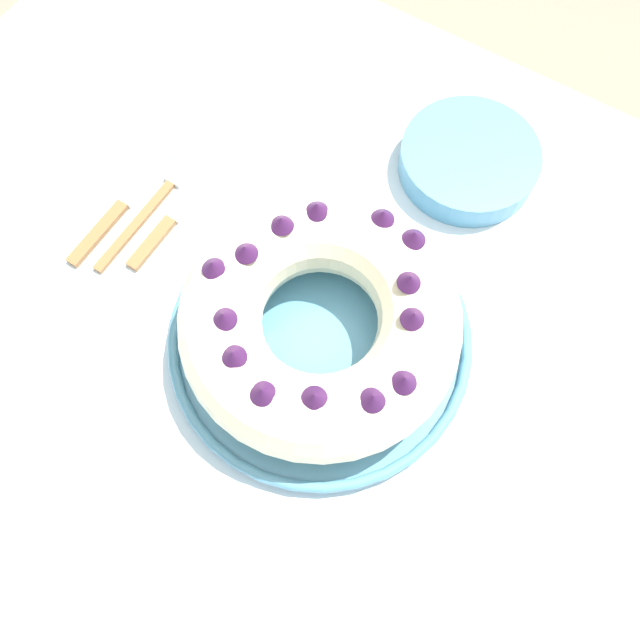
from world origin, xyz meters
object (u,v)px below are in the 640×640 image
Objects in this scene: side_bowl at (469,161)px; cake_knife at (170,221)px; serving_dish at (320,338)px; fork at (157,200)px; bundt_cake at (320,320)px; serving_knife at (122,206)px.

cake_knife is at bearing -135.79° from side_bowl.
side_bowl reaches higher than cake_knife.
serving_dish is 0.28m from fork.
serving_dish is 0.24m from cake_knife.
bundt_cake is 0.31m from serving_knife.
serving_dish reaches higher than serving_knife.
serving_knife and cake_knife have the same top height.
side_bowl is at bearing 83.73° from serving_dish.
side_bowl reaches higher than serving_knife.
serving_dish reaches higher than fork.
serving_dish is at bearing -8.49° from cake_knife.
bundt_cake is 0.31m from side_bowl.
cake_knife is 1.01× the size of side_bowl.
side_bowl is at bearing 41.25° from serving_knife.
cake_knife is (0.06, 0.01, -0.00)m from serving_knife.
serving_dish is 1.95× the size of cake_knife.
serving_dish is at bearing -1.93° from serving_knife.
serving_dish reaches higher than cake_knife.
serving_dish is at bearing -75.55° from bundt_cake.
cake_knife reaches higher than fork.
serving_knife is at bearing -167.57° from cake_knife.
bundt_cake is 1.35× the size of serving_knife.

